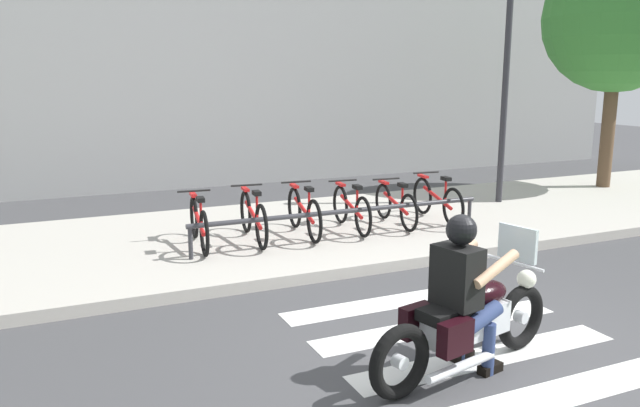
# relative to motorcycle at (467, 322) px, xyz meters

# --- Properties ---
(ground_plane) EXTENTS (48.00, 48.00, 0.00)m
(ground_plane) POSITION_rel_motorcycle_xyz_m (0.30, 0.14, -0.46)
(ground_plane) COLOR #424244
(sidewalk) EXTENTS (24.00, 4.40, 0.15)m
(sidewalk) POSITION_rel_motorcycle_xyz_m (0.30, 4.91, -0.38)
(sidewalk) COLOR #B7B2A8
(sidewalk) RESTS_ON ground
(crosswalk_stripe_1) EXTENTS (2.80, 0.40, 0.01)m
(crosswalk_stripe_1) POSITION_rel_motorcycle_xyz_m (0.36, -0.66, -0.45)
(crosswalk_stripe_1) COLOR white
(crosswalk_stripe_1) RESTS_ON ground
(crosswalk_stripe_2) EXTENTS (2.80, 0.40, 0.01)m
(crosswalk_stripe_2) POSITION_rel_motorcycle_xyz_m (0.36, 0.14, -0.45)
(crosswalk_stripe_2) COLOR white
(crosswalk_stripe_2) RESTS_ON ground
(crosswalk_stripe_3) EXTENTS (2.80, 0.40, 0.01)m
(crosswalk_stripe_3) POSITION_rel_motorcycle_xyz_m (0.36, 0.94, -0.45)
(crosswalk_stripe_3) COLOR white
(crosswalk_stripe_3) RESTS_ON ground
(crosswalk_stripe_4) EXTENTS (2.80, 0.40, 0.01)m
(crosswalk_stripe_4) POSITION_rel_motorcycle_xyz_m (0.36, 1.74, -0.45)
(crosswalk_stripe_4) COLOR white
(crosswalk_stripe_4) RESTS_ON ground
(motorcycle) EXTENTS (2.19, 0.84, 1.22)m
(motorcycle) POSITION_rel_motorcycle_xyz_m (0.00, 0.00, 0.00)
(motorcycle) COLOR black
(motorcycle) RESTS_ON ground
(rider) EXTENTS (0.71, 0.63, 1.44)m
(rider) POSITION_rel_motorcycle_xyz_m (-0.08, -0.01, 0.37)
(rider) COLOR black
(rider) RESTS_ON ground
(bicycle_0) EXTENTS (0.48, 1.66, 0.77)m
(bicycle_0) POSITION_rel_motorcycle_xyz_m (-1.29, 4.46, 0.04)
(bicycle_0) COLOR black
(bicycle_0) RESTS_ON sidewalk
(bicycle_1) EXTENTS (0.48, 1.70, 0.79)m
(bicycle_1) POSITION_rel_motorcycle_xyz_m (-0.48, 4.45, 0.05)
(bicycle_1) COLOR black
(bicycle_1) RESTS_ON sidewalk
(bicycle_2) EXTENTS (0.48, 1.67, 0.79)m
(bicycle_2) POSITION_rel_motorcycle_xyz_m (0.32, 4.45, 0.05)
(bicycle_2) COLOR black
(bicycle_2) RESTS_ON sidewalk
(bicycle_3) EXTENTS (0.48, 1.60, 0.76)m
(bicycle_3) POSITION_rel_motorcycle_xyz_m (1.13, 4.45, 0.04)
(bicycle_3) COLOR black
(bicycle_3) RESTS_ON sidewalk
(bicycle_4) EXTENTS (0.48, 1.56, 0.73)m
(bicycle_4) POSITION_rel_motorcycle_xyz_m (1.94, 4.46, 0.03)
(bicycle_4) COLOR black
(bicycle_4) RESTS_ON sidewalk
(bicycle_5) EXTENTS (0.48, 1.69, 0.78)m
(bicycle_5) POSITION_rel_motorcycle_xyz_m (2.75, 4.45, 0.05)
(bicycle_5) COLOR black
(bicycle_5) RESTS_ON sidewalk
(bike_rack) EXTENTS (4.64, 0.07, 0.49)m
(bike_rack) POSITION_rel_motorcycle_xyz_m (0.73, 3.90, 0.11)
(bike_rack) COLOR #333338
(bike_rack) RESTS_ON sidewalk
(street_lamp) EXTENTS (0.28, 0.28, 4.43)m
(street_lamp) POSITION_rel_motorcycle_xyz_m (4.78, 5.31, 2.22)
(street_lamp) COLOR #2D2D33
(street_lamp) RESTS_ON ground
(tree_near_rack) EXTENTS (3.07, 3.07, 5.25)m
(tree_near_rack) POSITION_rel_motorcycle_xyz_m (7.99, 5.71, 3.24)
(tree_near_rack) COLOR brown
(tree_near_rack) RESTS_ON ground
(building_backdrop) EXTENTS (24.00, 1.20, 7.85)m
(building_backdrop) POSITION_rel_motorcycle_xyz_m (0.30, 10.61, 3.47)
(building_backdrop) COLOR #9A9A9A
(building_backdrop) RESTS_ON ground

